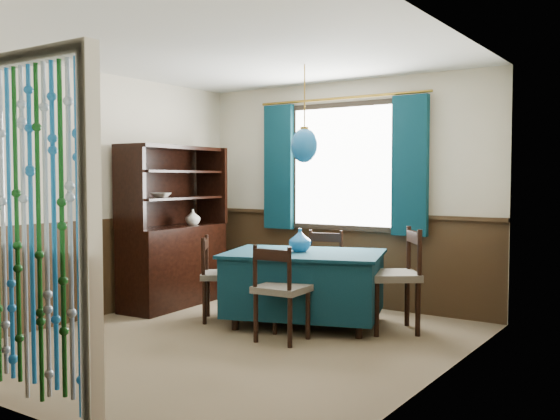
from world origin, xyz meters
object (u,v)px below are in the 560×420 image
Objects in this scene: chair_near at (280,290)px; chair_left at (219,276)px; chair_right at (396,277)px; vase_sideboard at (193,216)px; chair_far at (322,268)px; bowl_shelf at (161,195)px; vase_table at (300,241)px; sideboard at (173,251)px; pendant_lamp at (304,145)px; dining_table at (304,282)px.

chair_near is 1.01× the size of chair_left.
chair_left is at bearing 73.01° from chair_right.
chair_far is at bearing 16.60° from vase_sideboard.
bowl_shelf reaches higher than chair_right.
chair_right reaches higher than vase_table.
chair_near is at bearing 106.68° from chair_right.
sideboard is at bearing 60.11° from chair_right.
chair_right is 1.51m from pendant_lamp.
chair_right reaches higher than chair_left.
chair_left is at bearing 42.56° from chair_far.
chair_left is 4.31× the size of vase_sideboard.
vase_sideboard is at bearing 171.71° from pendant_lamp.
bowl_shelf reaches higher than dining_table.
chair_right is at bearing 143.98° from chair_far.
dining_table is 1.76m from vase_sideboard.
chair_right is at bearing 1.00° from vase_sideboard.
chair_near is 1.35m from chair_far.
dining_table is at bearing 99.70° from chair_near.
chair_left is at bearing -32.90° from vase_sideboard.
bowl_shelf is (-1.46, -0.94, 0.79)m from chair_far.
chair_near is 1.14m from chair_right.
bowl_shelf is (-0.84, 0.04, 0.79)m from chair_left.
chair_left is 1.13m from vase_sideboard.
chair_far reaches higher than chair_near.
chair_left is 0.91× the size of pendant_lamp.
dining_table is 0.88m from chair_right.
sideboard is 0.46m from vase_sideboard.
vase_sideboard reaches higher than chair_right.
chair_left is 1.15m from bowl_shelf.
sideboard reaches higher than chair_right.
sideboard is 1.91× the size of pendant_lamp.
pendant_lamp is at bearing -3.86° from sideboard.
dining_table is 0.98× the size of sideboard.
chair_near is at bearing -22.61° from sideboard.
pendant_lamp is (-0.15, 0.63, 1.28)m from chair_near.
chair_near is 2.00m from bowl_shelf.
dining_table is at bearing 75.01° from chair_left.
vase_table is at bearing 148.76° from dining_table.
vase_table is at bearing 86.69° from chair_far.
chair_right is (1.02, -0.39, 0.06)m from chair_far.
pendant_lamp is (0.00, -0.00, 1.32)m from dining_table.
chair_left is at bearing 157.66° from chair_near.
chair_left is 0.90m from vase_table.
chair_right is 2.64m from bowl_shelf.
dining_table is 1.86m from bowl_shelf.
chair_far is 1.90m from bowl_shelf.
bowl_shelf is at bearing 169.98° from dining_table.
pendant_lamp reaches higher than chair_right.
chair_right is at bearing 74.28° from chair_left.
sideboard is at bearing -179.47° from pendant_lamp.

